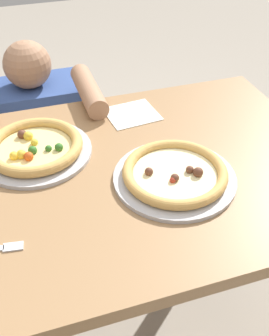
# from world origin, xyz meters

# --- Properties ---
(ground_plane) EXTENTS (8.00, 8.00, 0.00)m
(ground_plane) POSITION_xyz_m (0.00, 0.00, 0.00)
(ground_plane) COLOR #9E9384
(dining_table) EXTENTS (1.27, 0.81, 0.75)m
(dining_table) POSITION_xyz_m (0.00, 0.00, 0.64)
(dining_table) COLOR #936D47
(dining_table) RESTS_ON ground
(pizza_near) EXTENTS (0.32, 0.32, 0.04)m
(pizza_near) POSITION_xyz_m (0.16, -0.08, 0.77)
(pizza_near) COLOR #B7B7BC
(pizza_near) RESTS_ON dining_table
(pizza_far) EXTENTS (0.32, 0.32, 0.04)m
(pizza_far) POSITION_xyz_m (-0.17, 0.15, 0.77)
(pizza_far) COLOR #B7B7BC
(pizza_far) RESTS_ON dining_table
(paper_napkin) EXTENTS (0.17, 0.16, 0.00)m
(paper_napkin) POSITION_xyz_m (0.16, 0.27, 0.75)
(paper_napkin) COLOR white
(paper_napkin) RESTS_ON dining_table
(diner_seated) EXTENTS (0.42, 0.53, 0.89)m
(diner_seated) POSITION_xyz_m (-0.13, 0.63, 0.40)
(diner_seated) COLOR #333847
(diner_seated) RESTS_ON ground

